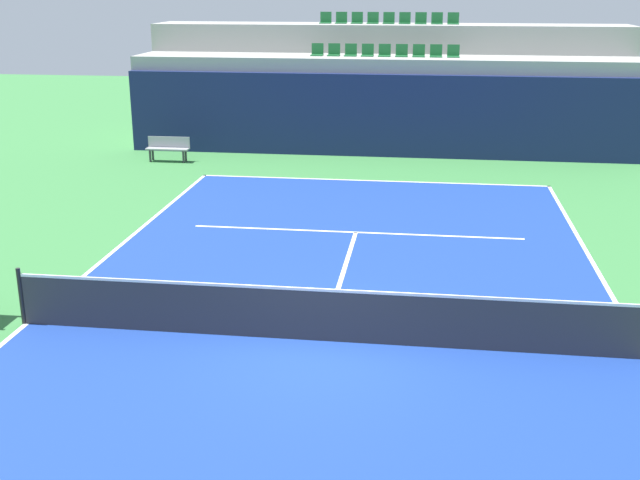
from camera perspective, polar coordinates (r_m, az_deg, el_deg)
ground_plane at (r=13.94m, az=0.14°, el=-7.26°), size 80.00×80.00×0.00m
court_surface at (r=13.94m, az=0.14°, el=-7.24°), size 11.00×24.00×0.01m
baseline_far at (r=25.22m, az=3.75°, el=4.27°), size 11.00×0.10×0.00m
sideline_left at (r=15.56m, az=-20.28°, el=-5.63°), size 0.10×24.00×0.00m
service_line_far at (r=19.88m, az=2.58°, el=0.55°), size 8.26×0.10×0.00m
centre_service_line at (r=16.87m, az=1.58°, el=-2.65°), size 0.10×6.40×0.00m
back_wall at (r=28.72m, az=4.38°, el=8.87°), size 18.43×0.30×2.92m
stands_tier_lower at (r=30.02m, az=4.55°, el=9.73°), size 18.43×2.40×3.42m
stands_tier_upper at (r=32.33m, az=4.83°, el=11.24°), size 18.43×2.40×4.46m
seating_row_lower at (r=29.91m, az=4.65°, el=13.24°), size 5.41×0.44×0.44m
seating_row_upper at (r=32.24m, az=4.95°, el=15.42°), size 5.41×0.44×0.44m
tennis_net at (r=13.73m, az=0.14°, el=-5.34°), size 11.08×0.08×1.07m
player_bench at (r=28.48m, az=-10.84°, el=6.58°), size 1.50×0.40×0.85m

